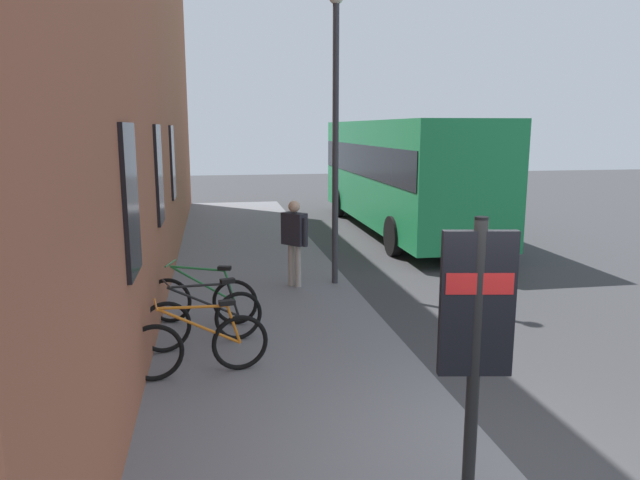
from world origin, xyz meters
TOP-DOWN VIEW (x-y plane):
  - ground at (6.00, -1.00)m, footprint 60.00×60.00m
  - sidewalk_pavement at (8.00, 1.75)m, footprint 24.00×3.50m
  - station_facade at (8.99, 3.80)m, footprint 22.00×0.65m
  - bicycle_beside_lamp at (2.65, 2.86)m, footprint 0.48×1.76m
  - bicycle_far_end at (3.66, 2.81)m, footprint 0.67×1.71m
  - bicycle_mid_rack at (4.65, 2.84)m, footprint 0.62×1.73m
  - transit_info_sign at (-0.50, 0.74)m, footprint 0.17×0.56m
  - city_bus at (12.78, -3.00)m, footprint 10.52×2.72m
  - pedestrian_by_facade at (6.60, 1.12)m, footprint 0.52×0.49m
  - street_lamp at (6.69, 0.30)m, footprint 0.28×0.28m

SIDE VIEW (x-z plane):
  - ground at x=6.00m, z-range 0.00..0.00m
  - sidewalk_pavement at x=8.00m, z-range 0.00..0.12m
  - bicycle_beside_lamp at x=2.65m, z-range 0.02..1.00m
  - bicycle_far_end at x=3.66m, z-range 0.02..1.00m
  - bicycle_mid_rack at x=4.65m, z-range 0.02..1.00m
  - pedestrian_by_facade at x=6.60m, z-range 0.30..1.97m
  - transit_info_sign at x=-0.50m, z-range 0.52..2.92m
  - city_bus at x=12.78m, z-range 0.24..3.59m
  - street_lamp at x=6.69m, z-range 0.61..6.12m
  - station_facade at x=8.99m, z-range 0.00..9.18m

